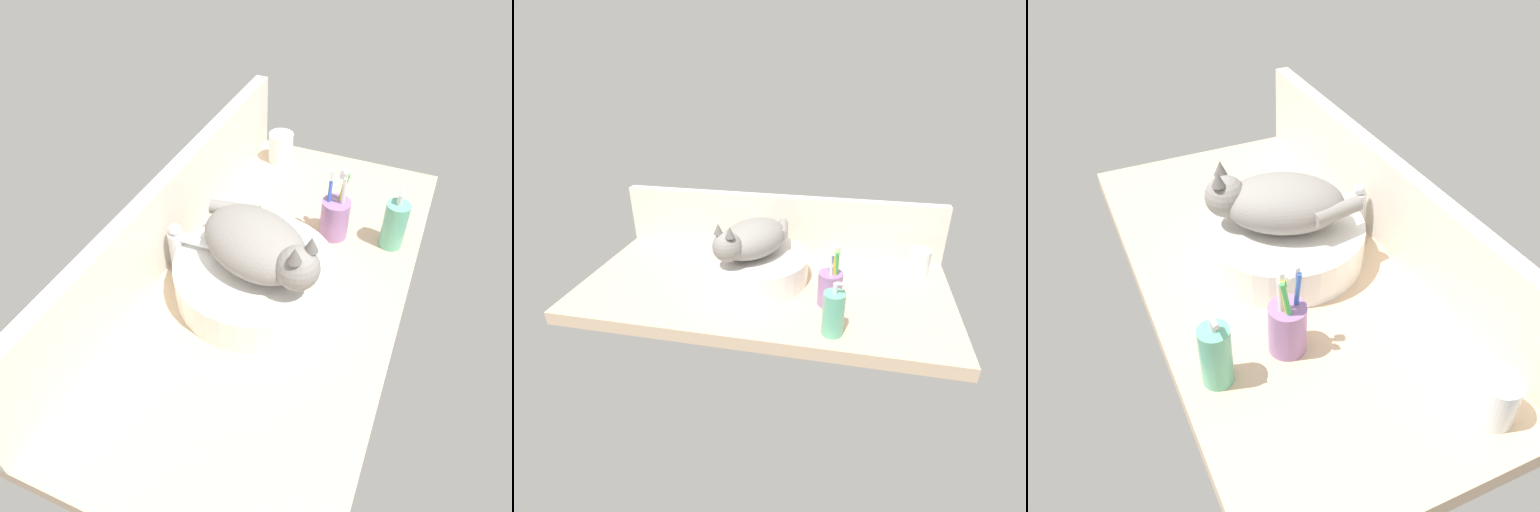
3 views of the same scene
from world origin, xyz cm
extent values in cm
cube|color=#D1B28E|center=(0.00, 0.00, -2.00)|extent=(114.12, 56.35, 4.00)
cube|color=silver|center=(0.00, 26.38, 10.30)|extent=(114.12, 3.60, 20.61)
cylinder|color=white|center=(-4.04, 3.20, 4.20)|extent=(34.68, 34.68, 8.40)
ellipsoid|color=gray|center=(-4.04, 3.20, 13.90)|extent=(25.94, 29.83, 11.00)
sphere|color=gray|center=(-9.04, -7.57, 15.40)|extent=(8.80, 8.80, 8.80)
cone|color=#635F5B|center=(-7.47, -9.40, 20.80)|extent=(2.80, 2.80, 3.20)
cone|color=#635F5B|center=(-11.46, -7.55, 20.80)|extent=(2.80, 2.80, 3.20)
cylinder|color=gray|center=(3.90, 11.23, 14.40)|extent=(4.97, 11.38, 3.20)
cylinder|color=silver|center=(-4.75, 21.58, 5.50)|extent=(3.60, 3.60, 11.00)
cylinder|color=silver|center=(-4.56, 16.58, 10.40)|extent=(2.58, 10.08, 2.20)
sphere|color=silver|center=(-4.75, 21.58, 12.20)|extent=(2.80, 2.80, 2.80)
cylinder|color=#60B793|center=(22.62, -21.28, 6.02)|extent=(5.63, 5.63, 12.05)
cylinder|color=silver|center=(22.62, -21.28, 13.45)|extent=(1.20, 1.20, 2.80)
cylinder|color=silver|center=(23.82, -21.28, 14.85)|extent=(2.20, 1.00, 1.00)
cylinder|color=#996BA8|center=(20.88, -7.34, 5.03)|extent=(7.00, 7.00, 10.06)
cylinder|color=blue|center=(20.40, -5.54, 8.90)|extent=(2.53, 1.34, 17.03)
cube|color=white|center=(20.40, -5.54, 17.40)|extent=(1.43, 0.86, 2.52)
cylinder|color=green|center=(22.44, -7.46, 8.90)|extent=(1.14, 3.84, 16.91)
cube|color=white|center=(22.44, -7.46, 17.40)|extent=(1.23, 1.21, 2.52)
cylinder|color=white|center=(21.09, -8.59, 8.90)|extent=(2.45, 1.15, 17.02)
cube|color=white|center=(21.09, -8.59, 17.40)|extent=(1.42, 0.84, 2.51)
cylinder|color=yellow|center=(21.96, -7.77, 8.90)|extent=(1.56, 2.56, 17.03)
cube|color=white|center=(21.96, -7.77, 17.40)|extent=(1.29, 1.03, 2.51)
cylinder|color=white|center=(48.06, 16.70, 4.34)|extent=(7.12, 7.12, 8.68)
cylinder|color=silver|center=(48.06, 16.70, 2.72)|extent=(6.27, 6.27, 5.44)
camera|label=1|loc=(-73.75, -25.99, 80.94)|focal=35.00mm
camera|label=2|loc=(23.89, -106.53, 63.81)|focal=28.00mm
camera|label=3|loc=(85.63, -37.19, 78.44)|focal=40.00mm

